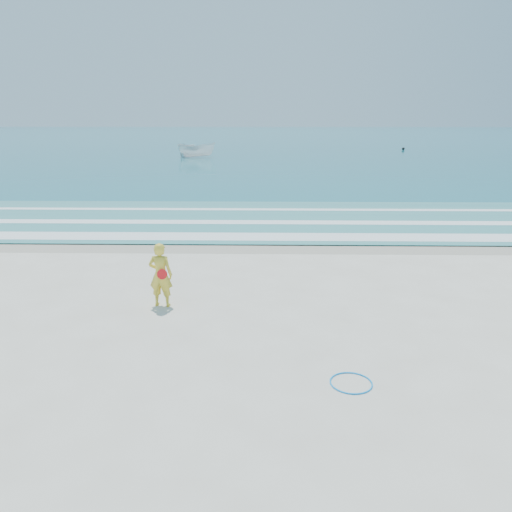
{
  "coord_description": "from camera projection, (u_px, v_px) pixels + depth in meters",
  "views": [
    {
      "loc": [
        0.85,
        -9.94,
        4.96
      ],
      "look_at": [
        0.57,
        4.0,
        1.0
      ],
      "focal_mm": 35.0,
      "sensor_mm": 36.0,
      "label": 1
    }
  ],
  "objects": [
    {
      "name": "boat",
      "position": [
        197.0,
        150.0,
        58.88
      ],
      "size": [
        4.73,
        2.24,
        1.76
      ],
      "primitive_type": "imported",
      "rotation": [
        0.0,
        0.0,
        1.45
      ],
      "color": "white",
      "rests_on": "ocean"
    },
    {
      "name": "shallow",
      "position": [
        248.0,
        219.0,
        24.39
      ],
      "size": [
        400.0,
        10.0,
        0.01
      ],
      "primitive_type": "cube",
      "color": "#59B7AD",
      "rests_on": "ocean"
    },
    {
      "name": "wet_sand",
      "position": [
        244.0,
        246.0,
        19.59
      ],
      "size": [
        400.0,
        2.4,
        0.0
      ],
      "primitive_type": "cube",
      "color": "#B2A893",
      "rests_on": "ground"
    },
    {
      "name": "foam_near",
      "position": [
        245.0,
        237.0,
        20.83
      ],
      "size": [
        400.0,
        1.4,
        0.01
      ],
      "primitive_type": "cube",
      "color": "white",
      "rests_on": "shallow"
    },
    {
      "name": "woman",
      "position": [
        161.0,
        275.0,
        13.21
      ],
      "size": [
        0.68,
        0.49,
        1.74
      ],
      "color": "yellow",
      "rests_on": "ground"
    },
    {
      "name": "foam_mid",
      "position": [
        248.0,
        222.0,
        23.62
      ],
      "size": [
        400.0,
        0.9,
        0.01
      ],
      "primitive_type": "cube",
      "color": "white",
      "rests_on": "shallow"
    },
    {
      "name": "buoy",
      "position": [
        403.0,
        149.0,
        71.41
      ],
      "size": [
        0.41,
        0.41,
        0.41
      ],
      "primitive_type": "sphere",
      "color": "black",
      "rests_on": "ocean"
    },
    {
      "name": "foam_far",
      "position": [
        250.0,
        209.0,
        26.79
      ],
      "size": [
        400.0,
        0.6,
        0.01
      ],
      "primitive_type": "cube",
      "color": "white",
      "rests_on": "shallow"
    },
    {
      "name": "ground",
      "position": [
        226.0,
        349.0,
        10.94
      ],
      "size": [
        400.0,
        400.0,
        0.0
      ],
      "primitive_type": "plane",
      "color": "silver",
      "rests_on": "ground"
    },
    {
      "name": "ocean",
      "position": [
        262.0,
        137.0,
        111.91
      ],
      "size": [
        400.0,
        190.0,
        0.04
      ],
      "primitive_type": "cube",
      "color": "#19727F",
      "rests_on": "ground"
    },
    {
      "name": "hoop",
      "position": [
        351.0,
        383.0,
        9.55
      ],
      "size": [
        1.08,
        1.08,
        0.03
      ],
      "primitive_type": "torus",
      "rotation": [
        0.0,
        0.0,
        -0.42
      ],
      "color": "#0D90EC",
      "rests_on": "ground"
    }
  ]
}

